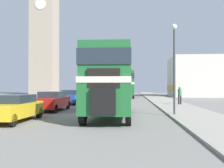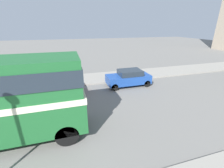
% 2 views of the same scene
% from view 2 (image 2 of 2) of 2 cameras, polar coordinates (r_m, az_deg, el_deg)
% --- Properties ---
extents(sidewalk_left, '(3.50, 120.00, 0.12)m').
position_cam_2_polar(sidewalk_left, '(16.76, -30.41, -0.25)').
color(sidewalk_left, gray).
rests_on(sidewalk_left, ground_plane).
extents(car_parked_mid, '(1.84, 4.62, 1.52)m').
position_cam_2_polar(car_parked_mid, '(13.16, -22.62, -0.87)').
color(car_parked_mid, red).
rests_on(car_parked_mid, ground_plane).
extents(car_parked_far, '(1.81, 4.08, 1.54)m').
position_cam_2_polar(car_parked_far, '(14.27, 6.31, 2.41)').
color(car_parked_far, '#1E479E').
rests_on(car_parked_far, ground_plane).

